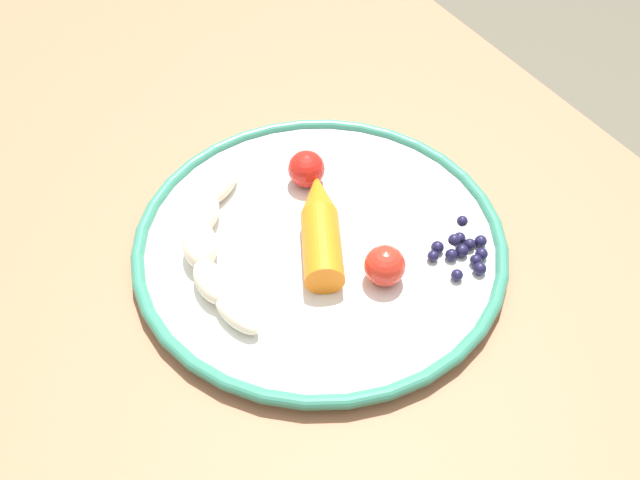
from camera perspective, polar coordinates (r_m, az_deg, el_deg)
dining_table at (r=0.70m, az=-2.95°, el=-4.95°), size 1.15×0.74×0.70m
plate at (r=0.62m, az=-0.00°, el=-0.18°), size 0.33×0.33×0.02m
banana at (r=0.60m, az=-8.98°, el=-0.46°), size 0.19×0.10×0.03m
carrot_orange at (r=0.60m, az=0.02°, el=1.23°), size 0.13×0.09×0.03m
blueberry_pile at (r=0.61m, az=11.62°, el=-0.83°), size 0.06×0.06×0.02m
tomato_near at (r=0.58m, az=5.35°, el=-2.11°), size 0.04×0.04×0.04m
tomato_mid at (r=0.65m, az=-1.12°, el=5.87°), size 0.04×0.04×0.04m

